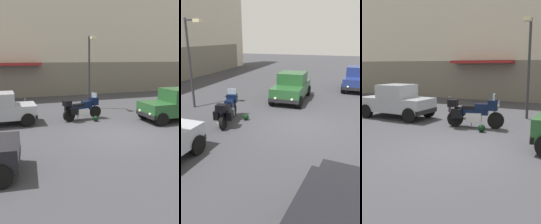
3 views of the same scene
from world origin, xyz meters
The scene contains 6 objects.
ground_plane centered at (0.00, 0.00, 0.00)m, with size 80.00×80.00×0.00m, color #38383D.
motorcycle centered at (-0.70, 3.04, 0.62)m, with size 2.23×1.01×1.36m.
helmet centered at (-0.15, 2.45, 0.14)m, with size 0.28×0.28×0.28m, color black.
car_hatchback_near centered at (3.93, 1.31, 0.81)m, with size 3.90×1.83×1.64m.
car_wagon_end centered at (8.15, -2.47, 0.81)m, with size 3.97×2.08×1.64m.
streetlamp_curbside centered at (0.75, 5.76, 2.76)m, with size 0.28×0.94×4.50m.
Camera 2 is at (-8.91, -1.74, 3.61)m, focal length 35.99 mm.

